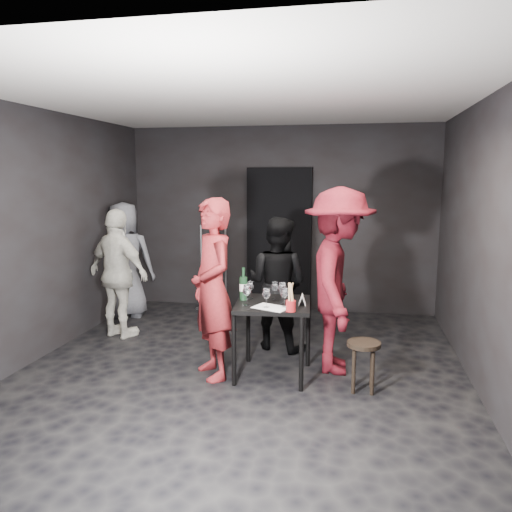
% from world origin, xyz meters
% --- Properties ---
extents(floor, '(4.50, 5.00, 0.02)m').
position_xyz_m(floor, '(0.00, 0.00, 0.00)').
color(floor, black).
rests_on(floor, ground).
extents(ceiling, '(4.50, 5.00, 0.02)m').
position_xyz_m(ceiling, '(0.00, 0.00, 2.70)').
color(ceiling, silver).
rests_on(ceiling, ground).
extents(wall_back, '(4.50, 0.04, 2.70)m').
position_xyz_m(wall_back, '(0.00, 2.50, 1.35)').
color(wall_back, black).
rests_on(wall_back, ground).
extents(wall_front, '(4.50, 0.04, 2.70)m').
position_xyz_m(wall_front, '(0.00, -2.50, 1.35)').
color(wall_front, black).
rests_on(wall_front, ground).
extents(wall_left, '(0.04, 5.00, 2.70)m').
position_xyz_m(wall_left, '(-2.25, 0.00, 1.35)').
color(wall_left, black).
rests_on(wall_left, ground).
extents(wall_right, '(0.04, 5.00, 2.70)m').
position_xyz_m(wall_right, '(2.25, 0.00, 1.35)').
color(wall_right, black).
rests_on(wall_right, ground).
extents(doorway, '(0.95, 0.10, 2.10)m').
position_xyz_m(doorway, '(0.00, 2.44, 1.05)').
color(doorway, black).
rests_on(doorway, ground).
extents(wallbox_upper, '(0.12, 0.06, 0.12)m').
position_xyz_m(wallbox_upper, '(0.85, 2.45, 1.45)').
color(wallbox_upper, '#B7B7B2').
rests_on(wallbox_upper, wall_back).
extents(wallbox_lower, '(0.10, 0.06, 0.14)m').
position_xyz_m(wallbox_lower, '(1.05, 2.45, 1.40)').
color(wallbox_lower, '#B7B7B2').
rests_on(wallbox_lower, wall_back).
extents(hand_truck, '(0.42, 0.35, 1.26)m').
position_xyz_m(hand_truck, '(-0.97, 2.27, 0.23)').
color(hand_truck, '#B2B2B7').
rests_on(hand_truck, floor).
extents(tasting_table, '(0.72, 0.72, 0.75)m').
position_xyz_m(tasting_table, '(0.33, -0.08, 0.65)').
color(tasting_table, black).
rests_on(tasting_table, floor).
extents(stool, '(0.31, 0.31, 0.47)m').
position_xyz_m(stool, '(1.21, -0.27, 0.36)').
color(stool, black).
rests_on(stool, floor).
extents(server_red, '(0.86, 0.91, 2.10)m').
position_xyz_m(server_red, '(-0.25, -0.20, 1.05)').
color(server_red, maroon).
rests_on(server_red, floor).
extents(woman_black, '(0.85, 0.63, 1.55)m').
position_xyz_m(woman_black, '(0.24, 0.75, 0.78)').
color(woman_black, black).
rests_on(woman_black, floor).
extents(man_maroon, '(0.77, 1.54, 2.34)m').
position_xyz_m(man_maroon, '(0.95, 0.20, 1.17)').
color(man_maroon, '#5A0E18').
rests_on(man_maroon, floor).
extents(bystander_cream, '(1.09, 0.80, 1.69)m').
position_xyz_m(bystander_cream, '(-1.73, 0.76, 0.84)').
color(bystander_cream, white).
rests_on(bystander_cream, floor).
extents(bystander_grey, '(0.92, 0.60, 1.76)m').
position_xyz_m(bystander_grey, '(-2.06, 1.62, 0.88)').
color(bystander_grey, slate).
rests_on(bystander_grey, floor).
extents(tasting_mat, '(0.38, 0.33, 0.00)m').
position_xyz_m(tasting_mat, '(0.35, -0.28, 0.75)').
color(tasting_mat, white).
rests_on(tasting_mat, tasting_table).
extents(wine_glass_a, '(0.09, 0.09, 0.22)m').
position_xyz_m(wine_glass_a, '(0.10, -0.23, 0.86)').
color(wine_glass_a, white).
rests_on(wine_glass_a, tasting_table).
extents(wine_glass_b, '(0.09, 0.09, 0.20)m').
position_xyz_m(wine_glass_b, '(0.08, 0.03, 0.85)').
color(wine_glass_b, white).
rests_on(wine_glass_b, tasting_table).
extents(wine_glass_c, '(0.09, 0.09, 0.20)m').
position_xyz_m(wine_glass_c, '(0.33, 0.05, 0.85)').
color(wine_glass_c, white).
rests_on(wine_glass_c, tasting_table).
extents(wine_glass_d, '(0.10, 0.10, 0.20)m').
position_xyz_m(wine_glass_d, '(0.30, -0.28, 0.85)').
color(wine_glass_d, white).
rests_on(wine_glass_d, tasting_table).
extents(wine_glass_e, '(0.08, 0.08, 0.20)m').
position_xyz_m(wine_glass_e, '(0.47, -0.23, 0.85)').
color(wine_glass_e, white).
rests_on(wine_glass_e, tasting_table).
extents(wine_glass_f, '(0.09, 0.09, 0.22)m').
position_xyz_m(wine_glass_f, '(0.42, -0.06, 0.86)').
color(wine_glass_f, white).
rests_on(wine_glass_f, tasting_table).
extents(wine_bottle, '(0.08, 0.08, 0.33)m').
position_xyz_m(wine_bottle, '(0.02, -0.03, 0.88)').
color(wine_bottle, black).
rests_on(wine_bottle, tasting_table).
extents(breadstick_cup, '(0.09, 0.09, 0.29)m').
position_xyz_m(breadstick_cup, '(0.54, -0.37, 0.88)').
color(breadstick_cup, maroon).
rests_on(breadstick_cup, tasting_table).
extents(reserved_card, '(0.09, 0.14, 0.10)m').
position_xyz_m(reserved_card, '(0.61, -0.11, 0.80)').
color(reserved_card, white).
rests_on(reserved_card, tasting_table).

